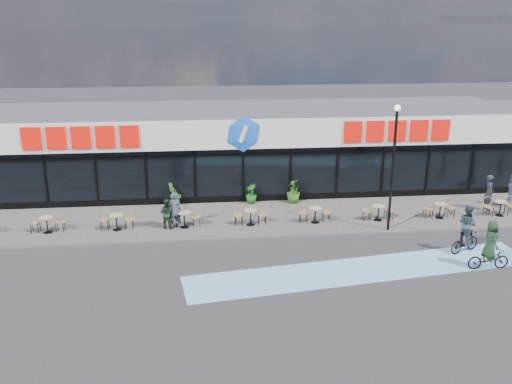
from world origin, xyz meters
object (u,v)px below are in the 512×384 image
Objects in this scene: potted_plant_right at (293,191)px; patron_right at (167,213)px; potted_plant_left at (174,194)px; patron_left at (175,210)px; cyclist_a at (489,251)px; cyclist_b at (466,232)px; pedestrian_b at (489,193)px; potted_plant_mid at (251,194)px; lamp_post at (393,158)px.

patron_right is (-6.42, -3.02, 0.08)m from potted_plant_right.
potted_plant_left is 0.73× the size of patron_left.
patron_left is (-6.05, -2.98, 0.22)m from potted_plant_right.
cyclist_a reaches higher than patron_right.
cyclist_b is (12.27, -6.92, 0.18)m from potted_plant_left.
cyclist_b is at bearing 151.29° from patron_left.
pedestrian_b is 5.82m from cyclist_b.
potted_plant_mid is 12.06m from cyclist_a.
cyclist_a is 1.62m from cyclist_b.
potted_plant_mid is at bearing 143.40° from lamp_post.
patron_left is (0.14, -3.07, 0.23)m from potted_plant_left.
lamp_post is 10.52m from patron_right.
cyclist_b reaches higher than pedestrian_b.
lamp_post is 3.10× the size of pedestrian_b.
cyclist_a is at bearing -45.42° from potted_plant_mid.
lamp_post is at bearing -48.98° from potted_plant_right.
cyclist_a is at bearing -83.96° from cyclist_b.
cyclist_b is at bearing -175.69° from patron_right.
potted_plant_right is 0.89× the size of patron_right.
potted_plant_right is at bearing 131.64° from cyclist_b.
potted_plant_right is 9.16m from cyclist_b.
lamp_post is at bearing -165.59° from patron_right.
patron_right is at bearing 163.01° from cyclist_b.
cyclist_b is (-3.48, -4.66, -0.12)m from pedestrian_b.
pedestrian_b is (15.98, 0.84, 0.21)m from patron_right.
lamp_post is at bearing -36.60° from potted_plant_mid.
patron_left is at bearing -140.84° from potted_plant_mid.
patron_left is at bearing 106.96° from pedestrian_b.
patron_left reaches higher than potted_plant_mid.
potted_plant_left is 6.19m from potted_plant_right.
potted_plant_left is 3.08m from patron_left.
patron_left is at bearing -153.06° from patron_right.
lamp_post is at bearing -23.64° from potted_plant_left.
potted_plant_right is at bearing -133.51° from patron_right.
potted_plant_left is at bearing -179.13° from potted_plant_mid.
patron_right is at bearing -154.82° from potted_plant_right.
lamp_post is 2.75× the size of cyclist_b.
lamp_post is 10.14m from patron_left.
lamp_post is 3.34× the size of patron_left.
cyclist_a reaches higher than potted_plant_left.
cyclist_a is (-3.31, -6.27, -0.26)m from pedestrian_b.
patron_left is 0.40m from patron_right.
cyclist_b reaches higher than patron_left.
lamp_post is 7.89m from potted_plant_mid.
patron_left reaches higher than potted_plant_right.
cyclist_a is at bearing -53.50° from potted_plant_right.
lamp_post is 4.49× the size of potted_plant_right.
patron_left is 0.82× the size of cyclist_b.
potted_plant_right reaches higher than potted_plant_left.
potted_plant_mid is at bearing -151.91° from patron_left.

